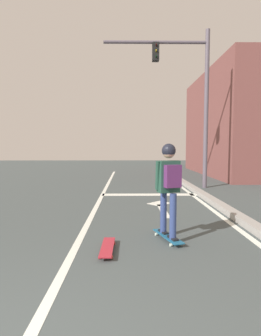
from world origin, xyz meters
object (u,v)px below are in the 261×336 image
skater (169,179)px  spare_skateboard (107,247)px  skateboard (168,236)px  traffic_signal_mast (186,85)px

skater → spare_skateboard: 1.45m
spare_skateboard → skater: bearing=25.4°
skateboard → skater: skater is taller
skateboard → traffic_signal_mast: (1.52, 5.82, 3.76)m
skater → traffic_signal_mast: bearing=75.5°
spare_skateboard → traffic_signal_mast: traffic_signal_mast is taller
spare_skateboard → traffic_signal_mast: 7.75m
spare_skateboard → skateboard: bearing=26.4°
skater → skateboard: bearing=108.3°
skateboard → skater: (0.01, -0.02, 0.96)m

